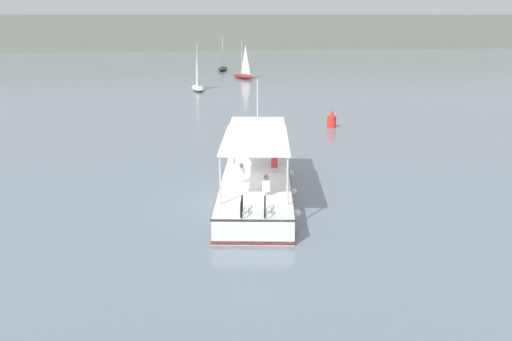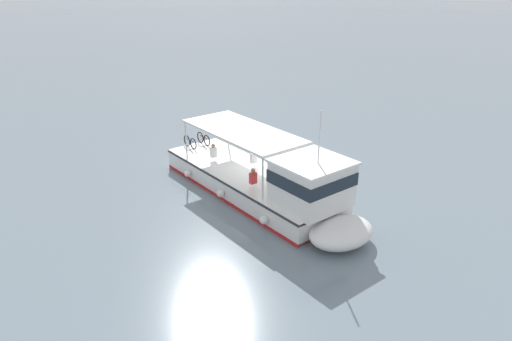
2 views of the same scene
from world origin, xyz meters
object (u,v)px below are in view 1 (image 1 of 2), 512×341
sailboat_far_right (243,75)px  channel_buoy (332,120)px  ferry_main (256,173)px  sailboat_mid_channel (223,67)px  sailboat_off_stern (198,86)px

sailboat_far_right → channel_buoy: bearing=-87.6°
ferry_main → sailboat_mid_channel: sailboat_mid_channel is taller
sailboat_mid_channel → sailboat_far_right: bearing=-83.1°
sailboat_mid_channel → ferry_main: bearing=-94.7°
sailboat_far_right → channel_buoy: (1.58, -38.41, 0.03)m
sailboat_off_stern → channel_buoy: bearing=-70.9°
sailboat_far_right → sailboat_mid_channel: same height
sailboat_off_stern → sailboat_mid_channel: size_ratio=1.00×
sailboat_mid_channel → channel_buoy: size_ratio=3.86×
sailboat_far_right → sailboat_off_stern: bearing=-120.0°
channel_buoy → ferry_main: bearing=-118.1°
sailboat_off_stern → channel_buoy: (8.92, -25.68, 0.03)m
ferry_main → sailboat_off_stern: size_ratio=2.42×
ferry_main → channel_buoy: bearing=61.9°
sailboat_far_right → channel_buoy: size_ratio=3.86×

